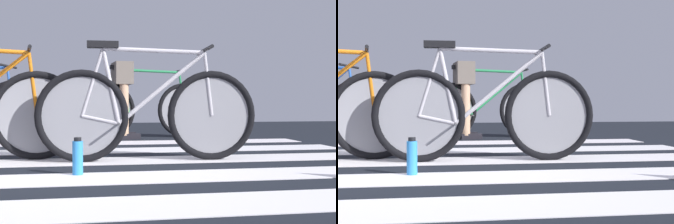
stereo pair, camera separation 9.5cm
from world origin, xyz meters
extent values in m
cube|color=black|center=(0.00, 0.00, 0.01)|extent=(18.00, 14.00, 0.02)
cube|color=white|center=(0.03, -0.17, 0.02)|extent=(5.20, 0.44, 0.00)
cube|color=white|center=(0.05, 0.61, 0.02)|extent=(5.20, 0.44, 0.00)
cube|color=white|center=(0.13, 1.34, 0.02)|extent=(5.20, 0.44, 0.00)
cube|color=white|center=(0.08, 2.13, 0.02)|extent=(5.20, 0.44, 0.00)
torus|color=black|center=(0.21, 0.57, 0.38)|extent=(0.72, 0.07, 0.72)
torus|color=black|center=(1.23, 0.54, 0.38)|extent=(0.72, 0.07, 0.72)
cylinder|color=gray|center=(0.21, 0.57, 0.38)|extent=(0.61, 0.02, 0.61)
cylinder|color=gray|center=(1.23, 0.54, 0.38)|extent=(0.61, 0.02, 0.61)
cylinder|color=#BAB6BE|center=(0.77, 0.56, 0.89)|extent=(0.80, 0.05, 0.05)
cylinder|color=#BAB6BE|center=(0.83, 0.55, 0.60)|extent=(0.70, 0.05, 0.59)
cylinder|color=#BAB6BE|center=(0.43, 0.56, 0.61)|extent=(0.15, 0.04, 0.59)
cylinder|color=#BAB6BE|center=(0.35, 0.57, 0.35)|extent=(0.29, 0.03, 0.09)
cylinder|color=#BAB6BE|center=(0.29, 0.57, 0.64)|extent=(0.18, 0.03, 0.53)
cylinder|color=#BAB6BE|center=(1.20, 0.54, 0.63)|extent=(0.09, 0.03, 0.50)
cube|color=black|center=(0.37, 0.57, 0.93)|extent=(0.24, 0.10, 0.05)
cylinder|color=black|center=(1.17, 0.54, 0.90)|extent=(0.04, 0.52, 0.03)
cylinder|color=#4C4C51|center=(0.49, 0.56, 0.32)|extent=(0.03, 0.34, 0.02)
torus|color=black|center=(-0.15, 0.79, 0.38)|extent=(0.72, 0.18, 0.72)
cylinder|color=gray|center=(-0.15, 0.79, 0.38)|extent=(0.60, 0.11, 0.61)
cylinder|color=orange|center=(-0.18, 0.78, 0.63)|extent=(0.09, 0.04, 0.50)
cylinder|color=black|center=(-0.21, 0.78, 0.90)|extent=(0.11, 0.52, 0.03)
torus|color=black|center=(-0.62, 2.37, 0.38)|extent=(0.71, 0.19, 0.72)
cylinder|color=gray|center=(-0.62, 2.37, 0.38)|extent=(0.60, 0.12, 0.61)
cylinder|color=#2957AA|center=(-0.65, 2.38, 0.63)|extent=(0.09, 0.05, 0.50)
cylinder|color=black|center=(-0.68, 2.38, 0.90)|extent=(0.13, 0.52, 0.03)
torus|color=black|center=(0.46, 2.72, 0.38)|extent=(0.72, 0.15, 0.72)
torus|color=black|center=(1.47, 2.85, 0.38)|extent=(0.72, 0.15, 0.72)
cylinder|color=gray|center=(0.46, 2.72, 0.38)|extent=(0.60, 0.08, 0.61)
cylinder|color=gray|center=(1.47, 2.85, 0.38)|extent=(0.60, 0.08, 0.61)
cylinder|color=#27894E|center=(1.01, 2.79, 0.89)|extent=(0.80, 0.13, 0.05)
cylinder|color=#27894E|center=(1.07, 2.80, 0.60)|extent=(0.70, 0.12, 0.59)
cylinder|color=#27894E|center=(0.68, 2.75, 0.61)|extent=(0.16, 0.05, 0.59)
cylinder|color=#27894E|center=(0.60, 2.74, 0.35)|extent=(0.29, 0.06, 0.09)
cylinder|color=#27894E|center=(0.54, 2.73, 0.64)|extent=(0.19, 0.05, 0.53)
cylinder|color=#27894E|center=(1.44, 2.85, 0.63)|extent=(0.09, 0.04, 0.50)
cube|color=black|center=(0.62, 2.74, 0.93)|extent=(0.25, 0.12, 0.05)
cylinder|color=black|center=(1.41, 2.84, 0.90)|extent=(0.09, 0.52, 0.03)
cylinder|color=#4C4C51|center=(0.74, 2.76, 0.32)|extent=(0.06, 0.34, 0.02)
cylinder|color=tan|center=(0.63, 2.88, 0.51)|extent=(0.11, 0.11, 0.88)
cylinder|color=tan|center=(0.66, 2.61, 0.51)|extent=(0.11, 0.11, 0.88)
cube|color=#695F56|center=(0.65, 2.74, 0.85)|extent=(0.27, 0.43, 0.28)
cube|color=black|center=(0.70, 2.89, 0.06)|extent=(0.27, 0.13, 0.07)
cube|color=black|center=(0.73, 2.61, 0.06)|extent=(0.27, 0.13, 0.07)
cylinder|color=#308BE0|center=(0.19, -0.02, 0.13)|extent=(0.07, 0.07, 0.22)
cylinder|color=black|center=(0.19, -0.02, 0.25)|extent=(0.05, 0.05, 0.02)
camera|label=1|loc=(0.30, -2.84, 0.48)|focal=46.65mm
camera|label=2|loc=(0.40, -2.84, 0.48)|focal=46.65mm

